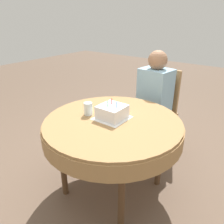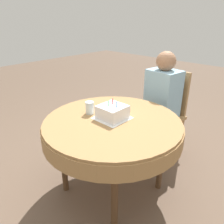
# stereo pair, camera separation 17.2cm
# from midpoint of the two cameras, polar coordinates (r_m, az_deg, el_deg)

# --- Properties ---
(ground_plane) EXTENTS (12.00, 12.00, 0.00)m
(ground_plane) POSITION_cam_midpoint_polar(r_m,az_deg,el_deg) (2.15, 2.55, -19.28)
(ground_plane) COLOR brown
(dining_table) EXTENTS (1.12, 1.12, 0.70)m
(dining_table) POSITION_cam_midpoint_polar(r_m,az_deg,el_deg) (1.78, 2.91, -4.60)
(dining_table) COLOR #9E7547
(dining_table) RESTS_ON ground_plane
(chair) EXTENTS (0.46, 0.46, 0.93)m
(chair) POSITION_cam_midpoint_polar(r_m,az_deg,el_deg) (2.56, 15.66, 0.63)
(chair) COLOR #A37A4C
(chair) RESTS_ON ground_plane
(person) EXTENTS (0.35, 0.38, 1.14)m
(person) POSITION_cam_midpoint_polar(r_m,az_deg,el_deg) (2.42, 14.80, 4.28)
(person) COLOR #9E7051
(person) RESTS_ON ground_plane
(napkin) EXTENTS (0.25, 0.25, 0.00)m
(napkin) POSITION_cam_midpoint_polar(r_m,az_deg,el_deg) (1.77, 2.89, -1.62)
(napkin) COLOR white
(napkin) RESTS_ON dining_table
(birthday_cake) EXTENTS (0.20, 0.20, 0.15)m
(birthday_cake) POSITION_cam_midpoint_polar(r_m,az_deg,el_deg) (1.75, 2.93, -0.02)
(birthday_cake) COLOR white
(birthday_cake) RESTS_ON dining_table
(drinking_glass) EXTENTS (0.07, 0.07, 0.11)m
(drinking_glass) POSITION_cam_midpoint_polar(r_m,az_deg,el_deg) (1.83, -3.16, 1.08)
(drinking_glass) COLOR silver
(drinking_glass) RESTS_ON dining_table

